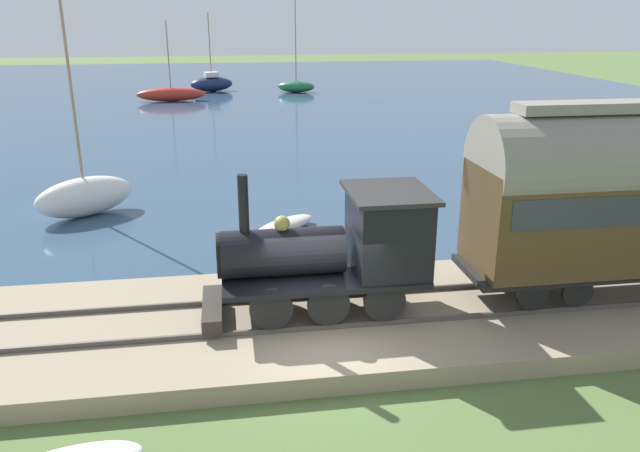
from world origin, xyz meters
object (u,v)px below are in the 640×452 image
object	(u,v)px
sailboat_green	(296,86)
rowboat_near_shore	(284,225)
sailboat_navy	(212,83)
sailboat_white	(85,195)
steam_locomotive	(343,245)
sailboat_red	(171,94)

from	to	relation	value
sailboat_green	rowboat_near_shore	world-z (taller)	sailboat_green
sailboat_navy	rowboat_near_shore	size ratio (longest dim) A/B	2.71
sailboat_green	sailboat_white	xyz separation A→B (m)	(-35.87, 12.02, 0.18)
sailboat_green	sailboat_white	distance (m)	37.84
steam_locomotive	sailboat_red	size ratio (longest dim) A/B	0.80
rowboat_near_shore	sailboat_navy	bearing A→B (deg)	-37.11
steam_locomotive	sailboat_navy	bearing A→B (deg)	4.22
sailboat_green	rowboat_near_shore	size ratio (longest dim) A/B	3.45
sailboat_green	rowboat_near_shore	distance (m)	39.07
steam_locomotive	sailboat_white	world-z (taller)	sailboat_white
sailboat_red	rowboat_near_shore	size ratio (longest dim) A/B	2.48
steam_locomotive	sailboat_navy	xyz separation A→B (m)	(47.82, 3.53, -1.38)
sailboat_green	sailboat_navy	world-z (taller)	sailboat_green
sailboat_navy	rowboat_near_shore	bearing A→B (deg)	167.09
rowboat_near_shore	sailboat_green	bearing A→B (deg)	-48.41
sailboat_white	rowboat_near_shore	size ratio (longest dim) A/B	3.28
sailboat_navy	sailboat_red	bearing A→B (deg)	135.64
steam_locomotive	sailboat_red	xyz separation A→B (m)	(41.44, 6.84, -1.54)
sailboat_white	steam_locomotive	bearing A→B (deg)	-177.10
sailboat_white	sailboat_red	xyz separation A→B (m)	(31.41, -0.91, -0.19)
sailboat_red	sailboat_green	bearing A→B (deg)	-70.60
steam_locomotive	sailboat_green	distance (m)	46.13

